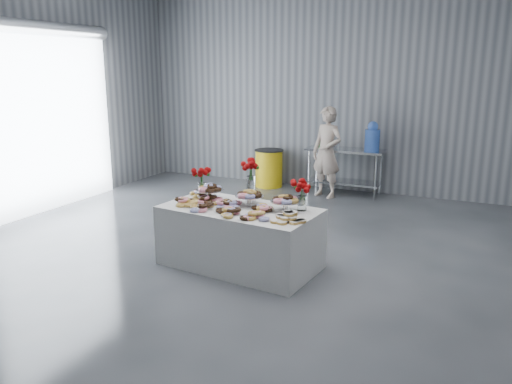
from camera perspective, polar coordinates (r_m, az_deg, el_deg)
ground at (r=6.50m, az=-3.72°, el=-7.83°), size 9.00×9.00×0.00m
room_walls at (r=6.24m, az=-6.10°, el=16.00°), size 8.04×9.04×4.02m
display_table at (r=6.21m, az=-1.86°, el=-5.17°), size 2.00×1.20×0.75m
prep_table at (r=9.87m, az=10.14°, el=3.27°), size 1.50×0.60×0.90m
donut_mounds at (r=6.04m, az=-2.11°, el=-1.54°), size 1.88×0.99×0.09m
cake_stand_left at (r=6.48m, az=-5.28°, el=0.35°), size 0.36×0.36×0.17m
cake_stand_mid at (r=6.16m, az=-0.76°, el=-0.32°), size 0.36×0.36×0.17m
cake_stand_right at (r=5.92m, az=3.37°, el=-0.93°), size 0.36×0.36×0.17m
danish_pile at (r=5.60m, az=3.76°, el=-2.71°), size 0.48×0.48×0.11m
bouquet_left at (r=6.64m, az=-6.20°, el=2.04°), size 0.26×0.26×0.42m
bouquet_right at (r=5.95m, az=5.34°, el=0.66°), size 0.26×0.26×0.42m
bouquet_center at (r=6.32m, az=-0.59°, el=2.28°), size 0.26×0.26×0.57m
water_jug at (r=9.67m, az=13.15°, el=6.09°), size 0.28×0.28×0.55m
drink_bottles at (r=9.79m, az=8.27°, el=5.72°), size 0.54×0.08×0.27m
person at (r=9.58m, az=8.11°, el=4.51°), size 0.73×0.61×1.73m
trash_barrel at (r=10.42m, az=1.49°, el=2.75°), size 0.61×0.61×0.78m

